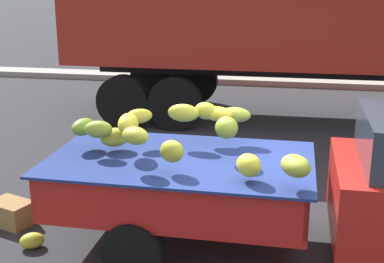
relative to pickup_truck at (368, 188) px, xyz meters
name	(u,v)px	position (x,y,z in m)	size (l,w,h in m)	color
ground	(270,247)	(-1.00, 0.17, -0.89)	(220.00, 220.00, 0.00)	#28282B
curb_strip	(286,82)	(-1.00, 9.77, -0.81)	(80.00, 0.80, 0.16)	gray
pickup_truck	(368,188)	(0.00, 0.00, 0.00)	(5.19, 1.80, 1.70)	#B21E19
semi_trailer	(359,0)	(0.39, 5.95, 1.65)	(12.02, 2.72, 3.95)	maroon
fallen_banana_bunch_near_tailgate	(32,241)	(-3.70, -0.35, -0.80)	(0.28, 0.21, 0.18)	gold
produce_crate	(11,213)	(-4.24, 0.17, -0.74)	(0.52, 0.36, 0.30)	olive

